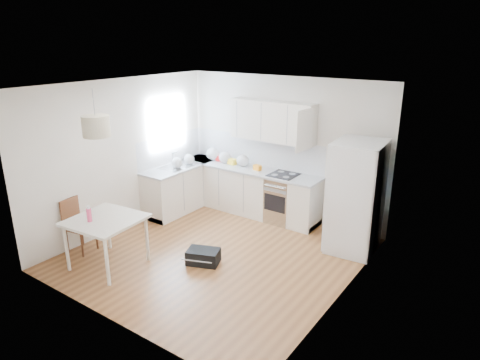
# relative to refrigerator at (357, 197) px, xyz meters

# --- Properties ---
(floor) EXTENTS (4.20, 4.20, 0.00)m
(floor) POSITION_rel_refrigerator_xyz_m (-1.73, -1.49, -0.91)
(floor) COLOR brown
(floor) RESTS_ON ground
(ceiling) EXTENTS (4.20, 4.20, 0.00)m
(ceiling) POSITION_rel_refrigerator_xyz_m (-1.73, -1.49, 1.79)
(ceiling) COLOR white
(ceiling) RESTS_ON wall_back
(wall_back) EXTENTS (4.20, 0.00, 4.20)m
(wall_back) POSITION_rel_refrigerator_xyz_m (-1.73, 0.61, 0.44)
(wall_back) COLOR beige
(wall_back) RESTS_ON floor
(wall_left) EXTENTS (0.00, 4.20, 4.20)m
(wall_left) POSITION_rel_refrigerator_xyz_m (-3.83, -1.49, 0.44)
(wall_left) COLOR beige
(wall_left) RESTS_ON floor
(wall_right) EXTENTS (0.00, 4.20, 4.20)m
(wall_right) POSITION_rel_refrigerator_xyz_m (0.37, -1.49, 0.44)
(wall_right) COLOR beige
(wall_right) RESTS_ON floor
(window_glassblock) EXTENTS (0.02, 1.00, 1.00)m
(window_glassblock) POSITION_rel_refrigerator_xyz_m (-3.81, -0.34, 0.84)
(window_glassblock) COLOR #BFE0F9
(window_glassblock) RESTS_ON wall_left
(cabinets_back) EXTENTS (3.00, 0.60, 0.88)m
(cabinets_back) POSITION_rel_refrigerator_xyz_m (-2.33, 0.31, -0.47)
(cabinets_back) COLOR white
(cabinets_back) RESTS_ON floor
(cabinets_left) EXTENTS (0.60, 1.80, 0.88)m
(cabinets_left) POSITION_rel_refrigerator_xyz_m (-3.53, -0.29, -0.47)
(cabinets_left) COLOR white
(cabinets_left) RESTS_ON floor
(counter_back) EXTENTS (3.02, 0.64, 0.04)m
(counter_back) POSITION_rel_refrigerator_xyz_m (-2.33, 0.31, -0.01)
(counter_back) COLOR #A3A5A7
(counter_back) RESTS_ON cabinets_back
(counter_left) EXTENTS (0.64, 1.82, 0.04)m
(counter_left) POSITION_rel_refrigerator_xyz_m (-3.53, -0.29, -0.01)
(counter_left) COLOR #A3A5A7
(counter_left) RESTS_ON cabinets_left
(backsplash_back) EXTENTS (3.00, 0.01, 0.58)m
(backsplash_back) POSITION_rel_refrigerator_xyz_m (-2.33, 0.60, 0.30)
(backsplash_back) COLOR white
(backsplash_back) RESTS_ON wall_back
(backsplash_left) EXTENTS (0.01, 1.80, 0.58)m
(backsplash_left) POSITION_rel_refrigerator_xyz_m (-3.82, -0.29, 0.30)
(backsplash_left) COLOR white
(backsplash_left) RESTS_ON wall_left
(upper_cabinets) EXTENTS (1.70, 0.32, 0.75)m
(upper_cabinets) POSITION_rel_refrigerator_xyz_m (-1.88, 0.45, 0.96)
(upper_cabinets) COLOR white
(upper_cabinets) RESTS_ON wall_back
(range_oven) EXTENTS (0.50, 0.61, 0.88)m
(range_oven) POSITION_rel_refrigerator_xyz_m (-1.53, 0.31, -0.47)
(range_oven) COLOR #B7BABC
(range_oven) RESTS_ON floor
(sink) EXTENTS (0.50, 0.80, 0.16)m
(sink) POSITION_rel_refrigerator_xyz_m (-3.53, -0.34, 0.00)
(sink) COLOR #B7BABC
(sink) RESTS_ON counter_left
(refrigerator) EXTENTS (0.94, 0.98, 1.82)m
(refrigerator) POSITION_rel_refrigerator_xyz_m (0.00, 0.00, 0.00)
(refrigerator) COLOR white
(refrigerator) RESTS_ON floor
(dining_table) EXTENTS (1.08, 1.08, 0.78)m
(dining_table) POSITION_rel_refrigerator_xyz_m (-2.87, -2.71, -0.22)
(dining_table) COLOR beige
(dining_table) RESTS_ON floor
(dining_chair) EXTENTS (0.43, 0.43, 0.90)m
(dining_chair) POSITION_rel_refrigerator_xyz_m (-3.61, -2.66, -0.46)
(dining_chair) COLOR #492A16
(dining_chair) RESTS_ON floor
(drink_bottle) EXTENTS (0.07, 0.07, 0.25)m
(drink_bottle) POSITION_rel_refrigerator_xyz_m (-2.97, -2.90, -0.01)
(drink_bottle) COLOR #E8406A
(drink_bottle) RESTS_ON dining_table
(gym_bag) EXTENTS (0.57, 0.48, 0.23)m
(gym_bag) POSITION_rel_refrigerator_xyz_m (-1.72, -1.83, -0.80)
(gym_bag) COLOR black
(gym_bag) RESTS_ON floor
(pendant_lamp) EXTENTS (0.46, 0.46, 0.30)m
(pendant_lamp) POSITION_rel_refrigerator_xyz_m (-2.87, -2.69, 1.27)
(pendant_lamp) COLOR #B3A98A
(pendant_lamp) RESTS_ON ceiling
(grocery_bag_a) EXTENTS (0.29, 0.25, 0.26)m
(grocery_bag_a) POSITION_rel_refrigerator_xyz_m (-3.25, 0.37, 0.14)
(grocery_bag_a) COLOR silver
(grocery_bag_a) RESTS_ON counter_back
(grocery_bag_b) EXTENTS (0.26, 0.22, 0.23)m
(grocery_bag_b) POSITION_rel_refrigerator_xyz_m (-2.91, 0.33, 0.13)
(grocery_bag_b) COLOR silver
(grocery_bag_b) RESTS_ON counter_back
(grocery_bag_c) EXTENTS (0.26, 0.22, 0.23)m
(grocery_bag_c) POSITION_rel_refrigerator_xyz_m (-2.48, 0.35, 0.13)
(grocery_bag_c) COLOR silver
(grocery_bag_c) RESTS_ON counter_back
(grocery_bag_d) EXTENTS (0.22, 0.19, 0.20)m
(grocery_bag_d) POSITION_rel_refrigerator_xyz_m (-3.46, -0.13, 0.11)
(grocery_bag_d) COLOR silver
(grocery_bag_d) RESTS_ON counter_back
(grocery_bag_e) EXTENTS (0.23, 0.20, 0.21)m
(grocery_bag_e) POSITION_rel_refrigerator_xyz_m (-3.47, -0.48, 0.11)
(grocery_bag_e) COLOR silver
(grocery_bag_e) RESTS_ON counter_left
(snack_orange) EXTENTS (0.17, 0.12, 0.10)m
(snack_orange) POSITION_rel_refrigerator_xyz_m (-2.09, 0.29, 0.06)
(snack_orange) COLOR orange
(snack_orange) RESTS_ON counter_back
(snack_yellow) EXTENTS (0.18, 0.13, 0.12)m
(snack_yellow) POSITION_rel_refrigerator_xyz_m (-2.72, 0.33, 0.07)
(snack_yellow) COLOR yellow
(snack_yellow) RESTS_ON counter_back
(snack_red) EXTENTS (0.19, 0.15, 0.11)m
(snack_red) POSITION_rel_refrigerator_xyz_m (-3.08, 0.40, 0.07)
(snack_red) COLOR red
(snack_red) RESTS_ON counter_back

